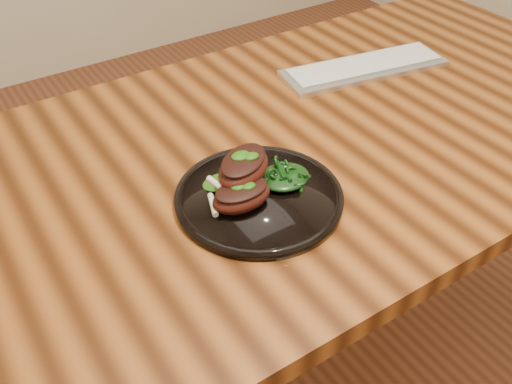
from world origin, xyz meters
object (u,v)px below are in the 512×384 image
Objects in this scene: lamb_chop_front at (241,195)px; keyboard at (364,67)px; plate at (259,197)px; desk at (297,169)px; greens_heap at (285,174)px.

lamb_chop_front is 0.27× the size of keyboard.
plate is 0.52m from keyboard.
desk is at bearing -154.94° from keyboard.
desk is at bearing 35.04° from plate.
lamb_chop_front is 0.56m from keyboard.
lamb_chop_front is at bearing -166.47° from plate.
keyboard reaches higher than desk.
lamb_chop_front reaches higher than greens_heap.
greens_heap is at bearing 8.78° from lamb_chop_front.
desk is 0.32m from keyboard.
plate is at bearing -144.96° from desk.
lamb_chop_front is (-0.21, -0.13, 0.12)m from desk.
desk is 0.28m from lamb_chop_front.
keyboard reaches higher than plate.
greens_heap is at bearing -148.16° from keyboard.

